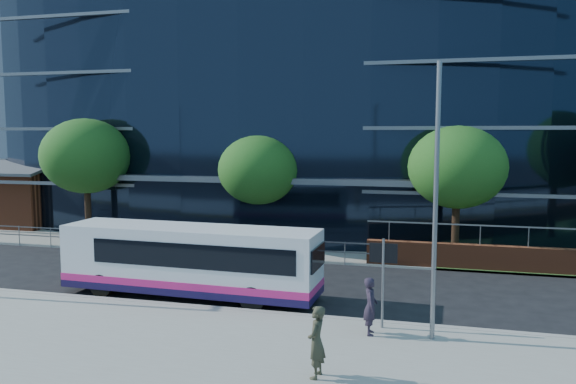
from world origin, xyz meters
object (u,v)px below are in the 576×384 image
(tree_far_c, at_px, (457,167))
(city_bus, at_px, (192,260))
(street_sign, at_px, (383,264))
(brick_pavilion, at_px, (12,195))
(tree_far_a, at_px, (86,156))
(pedestrian_b, at_px, (316,342))
(pedestrian, at_px, (370,306))
(tree_far_b, at_px, (259,170))
(streetlight_east, at_px, (436,193))

(tree_far_c, height_order, city_bus, tree_far_c)
(street_sign, distance_m, city_bus, 7.56)
(brick_pavilion, relative_size, tree_far_a, 1.23)
(street_sign, height_order, pedestrian_b, street_sign)
(brick_pavilion, height_order, pedestrian, brick_pavilion)
(tree_far_b, relative_size, tree_far_c, 0.93)
(street_sign, xyz_separation_m, pedestrian, (-0.30, -0.67, -1.13))
(street_sign, distance_m, tree_far_b, 13.54)
(tree_far_a, distance_m, pedestrian_b, 22.16)
(street_sign, xyz_separation_m, streetlight_east, (1.50, -0.59, 2.29))
(city_bus, height_order, pedestrian_b, city_bus)
(tree_far_b, bearing_deg, pedestrian_b, -67.51)
(street_sign, height_order, tree_far_b, tree_far_b)
(tree_far_a, bearing_deg, tree_far_b, 2.86)
(tree_far_b, bearing_deg, street_sign, -55.92)
(brick_pavilion, bearing_deg, pedestrian, -31.01)
(city_bus, bearing_deg, tree_far_b, 93.44)
(city_bus, bearing_deg, brick_pavilion, 147.70)
(pedestrian, bearing_deg, pedestrian_b, 155.28)
(tree_far_a, distance_m, tree_far_c, 20.00)
(tree_far_c, bearing_deg, street_sign, -103.29)
(tree_far_a, height_order, pedestrian_b, tree_far_a)
(tree_far_a, relative_size, pedestrian_b, 3.87)
(tree_far_b, distance_m, streetlight_east, 14.74)
(streetlight_east, bearing_deg, tree_far_c, 84.89)
(tree_far_c, height_order, streetlight_east, streetlight_east)
(tree_far_a, relative_size, streetlight_east, 0.87)
(city_bus, height_order, pedestrian, city_bus)
(brick_pavilion, distance_m, pedestrian, 30.59)
(brick_pavilion, bearing_deg, tree_far_c, -8.82)
(brick_pavilion, bearing_deg, pedestrian_b, -37.09)
(tree_far_a, relative_size, tree_far_c, 1.07)
(brick_pavilion, distance_m, streetlight_east, 32.19)
(tree_far_c, relative_size, pedestrian, 3.76)
(streetlight_east, distance_m, city_bus, 9.62)
(tree_far_b, bearing_deg, tree_far_a, -177.14)
(street_sign, relative_size, streetlight_east, 0.35)
(pedestrian, bearing_deg, streetlight_east, -96.10)
(brick_pavilion, distance_m, tree_far_b, 19.55)
(street_sign, relative_size, city_bus, 0.28)
(street_sign, bearing_deg, pedestrian_b, -107.43)
(tree_far_a, bearing_deg, street_sign, -31.17)
(tree_far_c, distance_m, streetlight_east, 11.22)
(tree_far_b, height_order, city_bus, tree_far_b)
(city_bus, distance_m, pedestrian_b, 8.50)
(street_sign, height_order, tree_far_c, tree_far_c)
(tree_far_c, distance_m, pedestrian, 12.12)
(street_sign, bearing_deg, city_bus, 164.47)
(tree_far_a, xyz_separation_m, city_bus, (10.25, -8.57, -3.45))
(street_sign, distance_m, tree_far_a, 20.63)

